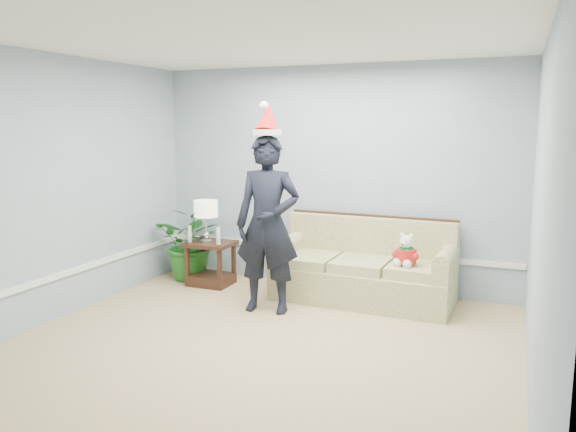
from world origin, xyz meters
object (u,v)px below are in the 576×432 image
at_px(side_table, 211,268).
at_px(houseplant, 192,243).
at_px(table_lamp, 206,210).
at_px(teddy_bear, 406,254).
at_px(sofa, 364,271).
at_px(man, 268,224).

bearing_deg(side_table, houseplant, 157.61).
bearing_deg(table_lamp, side_table, 57.67).
relative_size(table_lamp, teddy_bear, 1.46).
relative_size(sofa, teddy_bear, 5.64).
distance_m(sofa, houseplant, 2.30).
xyz_separation_m(man, teddy_bear, (1.36, 0.57, -0.32)).
height_order(sofa, side_table, sofa).
bearing_deg(teddy_bear, houseplant, -171.02).
xyz_separation_m(side_table, teddy_bear, (2.44, -0.07, 0.41)).
height_order(sofa, teddy_bear, sofa).
height_order(side_table, table_lamp, table_lamp).
bearing_deg(sofa, teddy_bear, -19.79).
bearing_deg(side_table, table_lamp, -122.33).
relative_size(houseplant, teddy_bear, 2.67).
xyz_separation_m(houseplant, teddy_bear, (2.80, -0.21, 0.14)).
distance_m(side_table, houseplant, 0.47).
xyz_separation_m(sofa, table_lamp, (-1.96, -0.18, 0.62)).
distance_m(houseplant, teddy_bear, 2.81).
bearing_deg(table_lamp, sofa, 5.15).
relative_size(side_table, teddy_bear, 1.58).
xyz_separation_m(sofa, side_table, (-1.93, -0.13, -0.12)).
xyz_separation_m(table_lamp, man, (1.11, -0.60, -0.00)).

